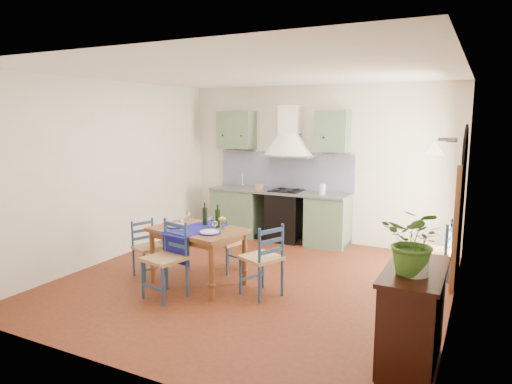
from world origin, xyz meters
TOP-DOWN VIEW (x-y plane):
  - floor at (0.00, 0.00)m, footprint 5.00×5.00m
  - back_wall at (-0.47, 2.29)m, footprint 5.00×0.96m
  - right_wall at (2.50, 0.28)m, footprint 0.26×5.00m
  - left_wall at (-2.50, 0.00)m, footprint 0.04×5.00m
  - ceiling at (0.00, 0.00)m, footprint 5.00×5.00m
  - dining_table at (-0.63, -0.39)m, footprint 1.32×1.03m
  - chair_near at (-0.72, -0.95)m, footprint 0.53×0.53m
  - chair_far at (-0.57, 0.24)m, footprint 0.47×0.47m
  - chair_left at (-1.46, -0.44)m, footprint 0.48×0.48m
  - chair_right at (0.34, -0.38)m, footprint 0.58×0.58m
  - chair_spare at (2.23, 1.00)m, footprint 0.45×0.45m
  - sideboard at (2.26, -1.30)m, footprint 0.50×1.05m
  - potted_plant at (2.27, -1.45)m, footprint 0.60×0.55m

SIDE VIEW (x-z plane):
  - floor at x=0.00m, z-range 0.00..0.00m
  - chair_left at x=-1.46m, z-range 0.01..0.81m
  - chair_far at x=-0.57m, z-range 0.01..0.82m
  - chair_spare at x=2.23m, z-range 0.02..0.91m
  - chair_right at x=0.34m, z-range 0.02..0.95m
  - chair_near at x=-0.72m, z-range 0.02..0.98m
  - sideboard at x=2.26m, z-range 0.04..0.98m
  - dining_table at x=-0.63m, z-range 0.14..1.23m
  - back_wall at x=-0.47m, z-range -0.35..2.45m
  - potted_plant at x=2.27m, z-range 0.94..1.51m
  - right_wall at x=2.50m, z-range -0.06..2.74m
  - left_wall at x=-2.50m, z-range 0.00..2.80m
  - ceiling at x=0.00m, z-range 2.80..2.81m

